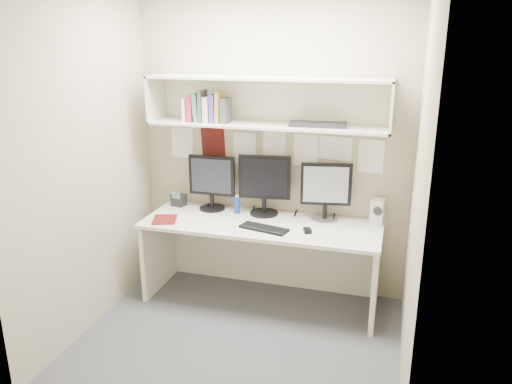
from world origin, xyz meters
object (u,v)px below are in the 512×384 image
(desk, at_px, (261,262))
(speaker, at_px, (378,211))
(monitor_left, at_px, (212,181))
(desk_phone, at_px, (179,200))
(monitor_center, at_px, (264,183))
(monitor_right, at_px, (326,190))
(keyboard, at_px, (264,228))
(maroon_notebook, at_px, (165,219))

(desk, xyz_separation_m, speaker, (0.94, 0.25, 0.47))
(monitor_left, height_order, desk_phone, monitor_left)
(monitor_center, bearing_deg, monitor_left, 173.23)
(monitor_left, height_order, monitor_right, monitor_right)
(monitor_center, bearing_deg, monitor_right, -6.75)
(monitor_center, relative_size, keyboard, 1.32)
(monitor_center, bearing_deg, desk_phone, 173.37)
(speaker, xyz_separation_m, desk_phone, (-1.79, -0.03, -0.05))
(desk, distance_m, maroon_notebook, 0.91)
(desk, height_order, keyboard, keyboard)
(keyboard, height_order, desk_phone, desk_phone)
(desk, xyz_separation_m, maroon_notebook, (-0.81, -0.18, 0.37))
(speaker, bearing_deg, maroon_notebook, -153.53)
(monitor_right, xyz_separation_m, keyboard, (-0.44, -0.37, -0.26))
(monitor_left, height_order, maroon_notebook, monitor_left)
(speaker, bearing_deg, monitor_right, -163.56)
(maroon_notebook, bearing_deg, desk_phone, 78.55)
(monitor_right, bearing_deg, maroon_notebook, -173.00)
(monitor_center, xyz_separation_m, keyboard, (0.10, -0.37, -0.27))
(keyboard, xyz_separation_m, desk_phone, (-0.92, 0.37, 0.05))
(desk, bearing_deg, maroon_notebook, -167.67)
(monitor_left, xyz_separation_m, maroon_notebook, (-0.28, -0.40, -0.26))
(monitor_center, xyz_separation_m, desk_phone, (-0.82, -0.00, -0.23))
(monitor_left, distance_m, desk_phone, 0.39)
(monitor_left, bearing_deg, monitor_center, -0.76)
(maroon_notebook, bearing_deg, monitor_right, -1.59)
(desk_phone, bearing_deg, desk, -2.13)
(monitor_right, bearing_deg, keyboard, -149.57)
(monitor_right, relative_size, maroon_notebook, 2.10)
(monitor_left, xyz_separation_m, speaker, (1.46, 0.03, -0.16))
(desk, bearing_deg, monitor_center, 98.54)
(desk, bearing_deg, monitor_right, 23.52)
(monitor_center, bearing_deg, maroon_notebook, -159.69)
(monitor_center, xyz_separation_m, monitor_right, (0.54, 0.00, -0.01))
(desk_phone, bearing_deg, monitor_center, 12.25)
(monitor_left, xyz_separation_m, monitor_right, (1.03, -0.00, 0.00))
(monitor_right, relative_size, desk_phone, 3.50)
(monitor_left, bearing_deg, speaker, 0.32)
(monitor_left, distance_m, keyboard, 0.74)
(monitor_right, bearing_deg, monitor_center, 170.22)
(desk, xyz_separation_m, monitor_left, (-0.52, 0.22, 0.63))
(monitor_left, distance_m, speaker, 1.47)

